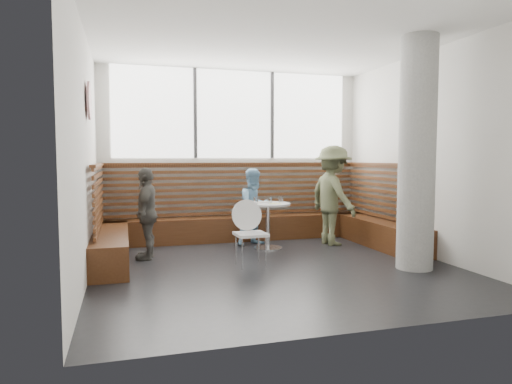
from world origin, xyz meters
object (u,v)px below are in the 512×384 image
object	(u,v)px
concrete_column	(417,154)
cafe_table	(268,216)
child_left	(147,213)
cafe_chair	(249,227)
child_back	(255,207)
adult_man	(333,195)

from	to	relation	value
concrete_column	cafe_table	world-z (taller)	concrete_column
concrete_column	child_left	xyz separation A→B (m)	(-3.57, 1.69, -0.90)
cafe_chair	child_left	distance (m)	1.64
cafe_table	child_back	world-z (taller)	child_back
concrete_column	cafe_chair	xyz separation A→B (m)	(-2.17, 0.84, -1.05)
adult_man	cafe_table	bearing A→B (deg)	82.79
child_back	child_left	distance (m)	1.99
cafe_chair	child_back	size ratio (longest dim) A/B	0.69
concrete_column	child_back	distance (m)	2.99
concrete_column	cafe_chair	world-z (taller)	concrete_column
cafe_chair	child_back	xyz separation A→B (m)	(0.50, 1.46, 0.13)
cafe_table	cafe_chair	size ratio (longest dim) A/B	0.83
adult_man	child_left	bearing A→B (deg)	85.05
cafe_table	cafe_chair	world-z (taller)	cafe_chair
cafe_table	child_back	size ratio (longest dim) A/B	0.58
child_back	cafe_chair	bearing A→B (deg)	-127.57
concrete_column	cafe_chair	distance (m)	2.55
concrete_column	cafe_chair	bearing A→B (deg)	158.88
concrete_column	cafe_table	distance (m)	2.66
concrete_column	child_back	size ratio (longest dim) A/B	2.35
child_back	cafe_table	bearing A→B (deg)	-92.53
cafe_chair	cafe_table	bearing A→B (deg)	56.94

